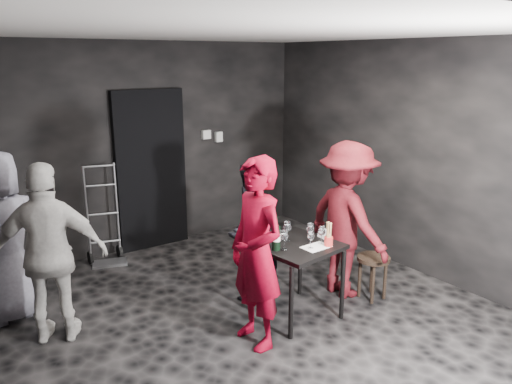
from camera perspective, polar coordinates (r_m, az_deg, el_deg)
floor at (r=5.06m, az=0.13°, el=-14.33°), size 4.50×5.00×0.02m
ceiling at (r=4.41m, az=0.16°, el=17.87°), size 4.50×5.00×0.02m
wall_back at (r=6.71m, az=-12.26°, el=5.02°), size 4.50×0.04×2.70m
wall_right at (r=6.09m, az=17.78°, el=3.64°), size 0.04×5.00×2.70m
doorway at (r=6.71m, az=-11.92°, el=2.43°), size 0.95×0.10×2.10m
wallbox_upper at (r=7.01m, az=-5.71°, el=6.56°), size 0.12×0.06×0.12m
wallbox_lower at (r=7.12m, az=-4.29°, el=6.31°), size 0.10×0.06×0.14m
hand_truck at (r=6.52m, az=-16.75°, el=-5.84°), size 0.42×0.35×1.25m
tasting_table at (r=4.89m, az=4.68°, el=-7.02°), size 0.72×0.72×0.75m
stool at (r=5.45m, az=13.24°, el=-8.14°), size 0.34×0.34×0.47m
server_red at (r=4.30m, az=0.06°, el=-5.57°), size 0.47×0.71×1.94m
woman_black at (r=5.24m, az=-0.53°, el=-4.59°), size 0.79×0.63×1.44m
man_maroon at (r=5.31m, az=10.43°, el=-2.21°), size 0.60×1.22×1.85m
bystander_cream at (r=4.73m, az=-22.49°, el=-5.69°), size 1.17×0.93×1.80m
bystander_grey at (r=5.28m, az=-27.12°, el=-3.60°), size 0.99×0.64×1.89m
tasting_mat at (r=4.79m, az=6.87°, el=-6.25°), size 0.27×0.19×0.00m
wine_glass_a at (r=4.67m, az=3.24°, el=-5.42°), size 0.09×0.09×0.21m
wine_glass_b at (r=4.78m, az=2.42°, el=-4.90°), size 0.10×0.10×0.21m
wine_glass_c at (r=4.89m, az=3.59°, el=-4.40°), size 0.11×0.11×0.22m
wine_glass_d at (r=4.73m, az=6.27°, el=-5.36°), size 0.09×0.09×0.18m
wine_glass_e at (r=4.85m, az=7.51°, el=-4.82°), size 0.09×0.09×0.19m
wine_glass_f at (r=4.91m, az=6.22°, el=-4.49°), size 0.10×0.10×0.19m
wine_bottle at (r=4.65m, az=2.32°, el=-5.18°), size 0.08×0.08×0.33m
breadstick_cup at (r=4.79m, az=8.32°, el=-4.83°), size 0.08×0.08×0.26m
reserved_card at (r=5.01m, az=7.65°, el=-4.69°), size 0.10×0.15×0.11m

